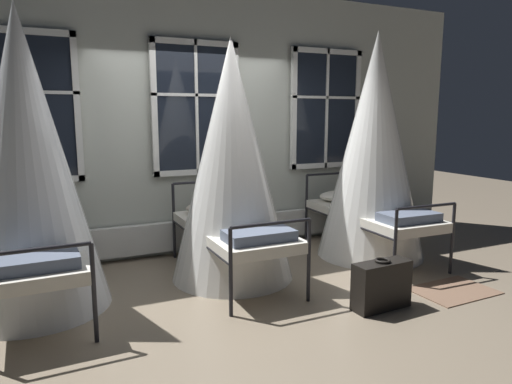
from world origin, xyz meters
TOP-DOWN VIEW (x-y plane):
  - ground at (0.00, 0.00)m, footprint 19.08×19.08m
  - back_wall_with_windows at (0.00, 1.34)m, footprint 8.18×0.10m
  - window_bank at (-0.00, 1.22)m, footprint 4.93×0.10m
  - cot_first at (-1.90, 0.17)m, footprint 1.31×1.93m
  - cot_second at (0.04, 0.18)m, footprint 1.31×1.91m
  - cot_third at (1.92, 0.19)m, footprint 1.31×1.93m
  - rug_third at (1.91, -1.16)m, footprint 0.82×0.58m
  - suitcase_dark at (0.96, -1.18)m, footprint 0.57×0.24m

SIDE VIEW (x-z plane):
  - ground at x=0.00m, z-range 0.00..0.00m
  - rug_third at x=1.91m, z-range 0.00..0.01m
  - suitcase_dark at x=0.96m, z-range -0.01..0.46m
  - window_bank at x=0.00m, z-range -0.21..2.38m
  - cot_second at x=0.04m, z-range -0.04..2.51m
  - cot_first at x=-1.90m, z-range -0.04..2.68m
  - cot_third at x=1.92m, z-range -0.04..2.70m
  - back_wall_with_windows at x=0.00m, z-range 0.00..3.33m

